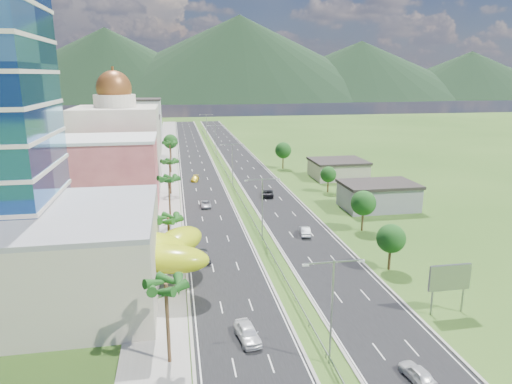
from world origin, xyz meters
TOP-DOWN VIEW (x-y plane):
  - ground at (0.00, 0.00)m, footprint 500.00×500.00m
  - road_left at (-7.50, 90.00)m, footprint 11.00×260.00m
  - road_right at (7.50, 90.00)m, footprint 11.00×260.00m
  - sidewalk_left at (-17.00, 90.00)m, footprint 7.00×260.00m
  - median_guardrail at (0.00, 71.99)m, footprint 0.10×216.06m
  - streetlight_median_a at (0.00, -25.00)m, footprint 6.04×0.25m
  - streetlight_median_b at (0.00, 10.00)m, footprint 6.04×0.25m
  - streetlight_median_c at (0.00, 50.00)m, footprint 6.04×0.25m
  - streetlight_median_d at (0.00, 95.00)m, footprint 6.04×0.25m
  - streetlight_median_e at (0.00, 140.00)m, footprint 6.04×0.25m
  - mall_podium at (-32.00, -6.00)m, footprint 30.00×24.00m
  - lime_canopy at (-20.00, -4.00)m, footprint 18.00×15.00m
  - pink_shophouse at (-28.00, 32.00)m, footprint 20.00×15.00m
  - domed_building at (-28.00, 55.00)m, footprint 20.00×20.00m
  - midrise_grey at (-27.00, 80.00)m, footprint 16.00×15.00m
  - midrise_beige at (-27.00, 102.00)m, footprint 16.00×15.00m
  - midrise_white at (-27.00, 125.00)m, footprint 16.00×15.00m
  - billboard at (17.00, -18.00)m, footprint 5.20×0.35m
  - shed_near at (28.00, 25.00)m, footprint 15.00×10.00m
  - shed_far at (30.00, 55.00)m, footprint 14.00×12.00m
  - palm_tree_a at (-15.50, -22.00)m, footprint 3.60×3.60m
  - palm_tree_b at (-15.50, 2.00)m, footprint 3.60×3.60m
  - palm_tree_c at (-15.50, 22.00)m, footprint 3.60×3.60m
  - palm_tree_d at (-15.50, 45.00)m, footprint 3.60×3.60m
  - palm_tree_e at (-15.50, 70.00)m, footprint 3.60×3.60m
  - leafy_tree_lfar at (-15.50, 95.00)m, footprint 4.90×4.90m
  - leafy_tree_ra at (16.00, -5.00)m, footprint 4.20×4.20m
  - leafy_tree_rb at (19.00, 12.00)m, footprint 4.55×4.55m
  - leafy_tree_rc at (22.00, 40.00)m, footprint 3.85×3.85m
  - leafy_tree_rd at (18.00, 70.00)m, footprint 4.90×4.90m
  - mountain_ridge at (60.00, 450.00)m, footprint 860.00×140.00m
  - car_white_near_left at (-7.28, -19.51)m, footprint 2.68×5.28m
  - car_dark_left at (-10.61, 2.89)m, footprint 2.20×4.74m
  - car_silver_mid_left at (-8.07, 32.16)m, footprint 2.23×4.67m
  - car_yellow_far_left at (-9.14, 57.74)m, footprint 2.52×4.67m
  - car_white_near_right at (7.21, -28.86)m, footprint 2.32×4.45m
  - car_silver_right at (7.96, 11.33)m, footprint 2.37×4.96m
  - car_dark_far_right at (6.81, 38.62)m, footprint 3.42×5.95m
  - motorcycle at (-12.30, 11.44)m, footprint 0.88×2.22m

SIDE VIEW (x-z plane):
  - ground at x=0.00m, z-range 0.00..0.00m
  - mountain_ridge at x=60.00m, z-range -45.00..45.00m
  - road_left at x=-7.50m, z-range 0.00..0.04m
  - road_right at x=7.50m, z-range 0.00..0.04m
  - sidewalk_left at x=-17.00m, z-range 0.00..0.12m
  - median_guardrail at x=0.00m, z-range 0.24..1.00m
  - car_yellow_far_left at x=-9.14m, z-range 0.04..1.33m
  - car_silver_mid_left at x=-8.07m, z-range 0.04..1.33m
  - motorcycle at x=-12.30m, z-range 0.04..1.42m
  - car_white_near_right at x=7.21m, z-range 0.04..1.49m
  - car_dark_left at x=-10.61m, z-range 0.04..1.54m
  - car_dark_far_right at x=6.81m, z-range 0.04..1.60m
  - car_silver_right at x=7.96m, z-range 0.04..1.61m
  - car_white_near_left at x=-7.28m, z-range 0.04..1.76m
  - shed_far at x=30.00m, z-range 0.00..4.40m
  - shed_near at x=28.00m, z-range 0.00..5.00m
  - leafy_tree_rc at x=22.00m, z-range 1.21..7.54m
  - billboard at x=17.00m, z-range 1.32..7.52m
  - leafy_tree_ra at x=16.00m, z-range 1.33..8.23m
  - lime_canopy at x=-20.00m, z-range 1.29..8.69m
  - leafy_tree_rb at x=19.00m, z-range 1.44..8.92m
  - mall_podium at x=-32.00m, z-range 0.00..11.00m
  - leafy_tree_lfar at x=-15.50m, z-range 1.55..9.60m
  - leafy_tree_rd at x=18.00m, z-range 1.55..9.60m
  - midrise_beige at x=-27.00m, z-range 0.00..13.00m
  - streetlight_median_a at x=0.00m, z-range 1.25..12.25m
  - streetlight_median_b at x=0.00m, z-range 1.25..12.25m
  - streetlight_median_c at x=0.00m, z-range 1.25..12.25m
  - streetlight_median_d at x=0.00m, z-range 1.25..12.25m
  - streetlight_median_e at x=0.00m, z-range 1.25..12.25m
  - palm_tree_b at x=-15.50m, z-range 3.01..11.11m
  - pink_shophouse at x=-28.00m, z-range 0.00..15.00m
  - palm_tree_d at x=-15.50m, z-range 3.24..11.84m
  - midrise_grey at x=-27.00m, z-range 0.00..16.00m
  - palm_tree_a at x=-15.50m, z-range 3.47..12.57m
  - palm_tree_e at x=-15.50m, z-range 3.61..13.01m
  - palm_tree_c at x=-15.50m, z-range 3.70..13.30m
  - midrise_white at x=-27.00m, z-range 0.00..18.00m
  - domed_building at x=-28.00m, z-range -3.00..25.70m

